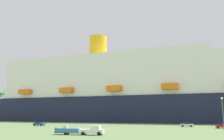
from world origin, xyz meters
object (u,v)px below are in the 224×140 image
at_px(cruise_ship, 147,94).
at_px(small_boat_on_trailer, 70,130).
at_px(parked_car_silver_sedan, 187,125).
at_px(parked_car_blue_suv, 39,124).
at_px(street_lamp, 223,110).
at_px(parked_car_red_hatchback, 223,126).
at_px(pickup_truck, 93,130).

distance_m(cruise_ship, small_boat_on_trailer, 86.61).
height_order(parked_car_silver_sedan, parked_car_blue_suv, same).
relative_size(street_lamp, parked_car_blue_suv, 1.97).
distance_m(small_boat_on_trailer, parked_car_red_hatchback, 51.38).
height_order(street_lamp, parked_car_silver_sedan, street_lamp).
distance_m(street_lamp, parked_car_blue_suv, 67.75).
bearing_deg(street_lamp, parked_car_blue_suv, 161.30).
bearing_deg(parked_car_blue_suv, street_lamp, -18.70).
relative_size(small_boat_on_trailer, parked_car_red_hatchback, 1.63).
bearing_deg(street_lamp, small_boat_on_trailer, -160.54).
height_order(cruise_ship, parked_car_red_hatchback, cruise_ship).
bearing_deg(parked_car_silver_sedan, small_boat_on_trailer, -124.40).
relative_size(parked_car_silver_sedan, parked_car_blue_suv, 1.04).
distance_m(pickup_truck, parked_car_red_hatchback, 47.20).
height_order(cruise_ship, parked_car_silver_sedan, cruise_ship).
height_order(cruise_ship, street_lamp, cruise_ship).
distance_m(pickup_truck, parked_car_blue_suv, 47.75).
relative_size(pickup_truck, parked_car_red_hatchback, 1.20).
bearing_deg(cruise_ship, pickup_truck, -92.67).
xyz_separation_m(pickup_truck, parked_car_blue_suv, (-33.69, 33.84, -0.21)).
bearing_deg(pickup_truck, cruise_ship, 87.33).
bearing_deg(pickup_truck, parked_car_blue_suv, 134.87).
xyz_separation_m(small_boat_on_trailer, parked_car_red_hatchback, (39.03, 33.42, -0.13)).
xyz_separation_m(cruise_ship, pickup_truck, (-3.94, -84.39, -14.94)).
distance_m(cruise_ship, pickup_truck, 85.79).
distance_m(cruise_ship, parked_car_silver_sedan, 49.96).
bearing_deg(cruise_ship, parked_car_silver_sedan, -66.60).
bearing_deg(cruise_ship, parked_car_blue_suv, -126.66).
xyz_separation_m(cruise_ship, small_boat_on_trailer, (-9.24, -84.79, -15.02)).
relative_size(pickup_truck, parked_car_silver_sedan, 1.22).
bearing_deg(cruise_ship, small_boat_on_trailer, -96.22).
bearing_deg(pickup_truck, small_boat_on_trailer, -175.59).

